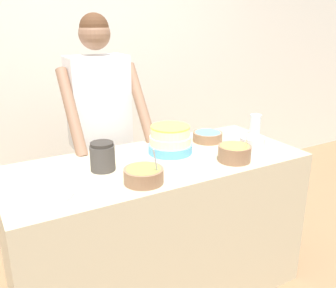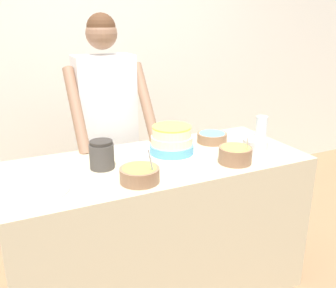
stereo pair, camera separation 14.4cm
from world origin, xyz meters
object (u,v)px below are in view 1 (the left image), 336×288
at_px(person_baker, 100,116).
at_px(frosting_bowl_blue, 208,136).
at_px(frosting_bowl_yellow, 234,153).
at_px(frosting_bowl_olive, 144,175).
at_px(cake, 170,141).
at_px(ceramic_plate, 43,195).
at_px(stoneware_jar, 102,157).
at_px(drinking_glass, 255,126).
at_px(frosting_bowl_white, 252,143).

height_order(person_baker, frosting_bowl_blue, person_baker).
xyz_separation_m(frosting_bowl_yellow, frosting_bowl_olive, (-0.57, -0.01, -0.01)).
height_order(person_baker, cake, person_baker).
bearing_deg(ceramic_plate, person_baker, 53.75).
bearing_deg(stoneware_jar, person_baker, 71.00).
distance_m(drinking_glass, stoneware_jar, 1.09).
bearing_deg(cake, frosting_bowl_yellow, -46.34).
bearing_deg(drinking_glass, frosting_bowl_white, -135.00).
bearing_deg(frosting_bowl_olive, frosting_bowl_blue, 30.00).
relative_size(person_baker, ceramic_plate, 6.15).
relative_size(drinking_glass, stoneware_jar, 0.99).
bearing_deg(frosting_bowl_yellow, ceramic_plate, 175.25).
height_order(person_baker, frosting_bowl_olive, person_baker).
distance_m(frosting_bowl_yellow, frosting_bowl_white, 0.21).
bearing_deg(drinking_glass, cake, -179.06).
relative_size(frosting_bowl_yellow, frosting_bowl_olive, 0.94).
distance_m(frosting_bowl_blue, frosting_bowl_white, 0.31).
bearing_deg(stoneware_jar, frosting_bowl_yellow, -19.17).
relative_size(frosting_bowl_blue, frosting_bowl_yellow, 1.04).
distance_m(frosting_bowl_yellow, stoneware_jar, 0.73).
bearing_deg(cake, frosting_bowl_blue, 15.03).
height_order(person_baker, ceramic_plate, person_baker).
xyz_separation_m(cake, frosting_bowl_yellow, (0.26, -0.27, -0.03)).
xyz_separation_m(cake, frosting_bowl_white, (0.46, -0.20, -0.03)).
distance_m(frosting_bowl_olive, stoneware_jar, 0.28).
distance_m(frosting_bowl_olive, drinking_glass, 1.02).
relative_size(frosting_bowl_blue, frosting_bowl_white, 1.29).
bearing_deg(frosting_bowl_olive, stoneware_jar, 115.01).
relative_size(frosting_bowl_olive, ceramic_plate, 0.72).
relative_size(frosting_bowl_white, frosting_bowl_olive, 0.76).
relative_size(person_baker, frosting_bowl_blue, 8.82).
height_order(frosting_bowl_yellow, ceramic_plate, frosting_bowl_yellow).
relative_size(frosting_bowl_olive, stoneware_jar, 1.28).
bearing_deg(frosting_bowl_blue, drinking_glass, -13.29).
relative_size(frosting_bowl_white, stoneware_jar, 0.97).
bearing_deg(drinking_glass, stoneware_jar, -177.73).
distance_m(frosting_bowl_olive, ceramic_plate, 0.47).
xyz_separation_m(frosting_bowl_white, stoneware_jar, (-0.88, 0.16, 0.03)).
distance_m(ceramic_plate, stoneware_jar, 0.38).
relative_size(person_baker, drinking_glass, 11.00).
relative_size(cake, frosting_bowl_yellow, 1.58).
relative_size(frosting_bowl_yellow, frosting_bowl_white, 1.24).
height_order(frosting_bowl_yellow, stoneware_jar, frosting_bowl_yellow).
bearing_deg(frosting_bowl_yellow, frosting_bowl_blue, 78.55).
xyz_separation_m(frosting_bowl_yellow, stoneware_jar, (-0.69, 0.24, 0.03)).
distance_m(cake, drinking_glass, 0.66).
distance_m(person_baker, stoneware_jar, 0.63).
bearing_deg(stoneware_jar, frosting_bowl_white, -10.51).
xyz_separation_m(frosting_bowl_olive, drinking_glass, (0.97, 0.29, 0.04)).
height_order(drinking_glass, stoneware_jar, same).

